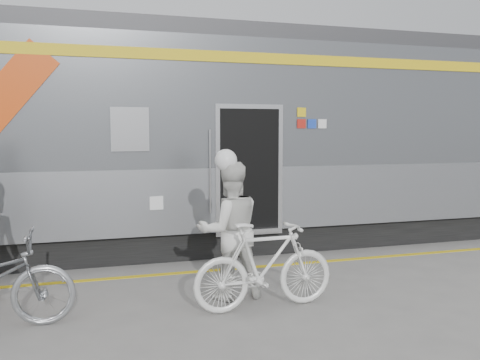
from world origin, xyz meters
name	(u,v)px	position (x,y,z in m)	size (l,w,h in m)	color
ground	(233,320)	(0.00, 0.00, 0.00)	(90.00, 90.00, 0.00)	slate
train	(113,140)	(-1.13, 4.19, 2.05)	(24.00, 3.17, 4.10)	black
safety_strip	(196,272)	(0.00, 2.15, 0.00)	(24.00, 0.12, 0.01)	gold
woman	(230,230)	(0.19, 0.82, 0.91)	(0.89, 0.69, 1.82)	silver
bicycle_right	(265,266)	(0.49, 0.27, 0.55)	(0.52, 1.84, 1.11)	white
helmet_woman	(230,151)	(0.19, 0.82, 1.97)	(0.29, 0.29, 0.29)	white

